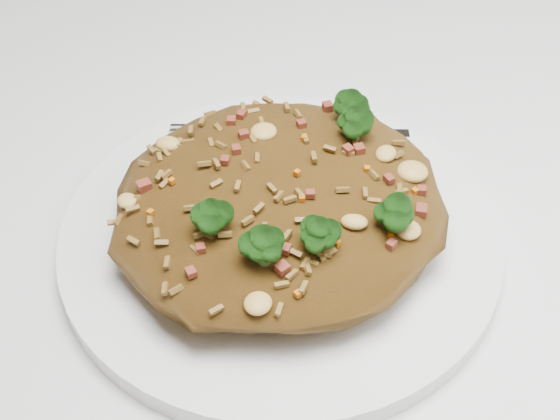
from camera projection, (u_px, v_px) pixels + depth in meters
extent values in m
cube|color=silver|center=(178.00, 268.00, 0.49)|extent=(1.20, 0.80, 0.04)
cylinder|color=brown|center=(390.00, 134.00, 1.17)|extent=(0.06, 0.06, 0.71)
cylinder|color=white|center=(280.00, 236.00, 0.47)|extent=(0.26, 0.26, 0.01)
ellipsoid|color=brown|center=(280.00, 203.00, 0.45)|extent=(0.20, 0.18, 0.04)
ellipsoid|color=#0F3E08|center=(355.00, 122.00, 0.46)|extent=(0.02, 0.02, 0.02)
ellipsoid|color=#0F3E08|center=(264.00, 244.00, 0.39)|extent=(0.02, 0.02, 0.02)
ellipsoid|color=#0F3E08|center=(351.00, 106.00, 0.47)|extent=(0.02, 0.02, 0.02)
ellipsoid|color=#0F3E08|center=(397.00, 211.00, 0.41)|extent=(0.02, 0.02, 0.02)
ellipsoid|color=#0F3E08|center=(319.00, 233.00, 0.39)|extent=(0.02, 0.02, 0.02)
ellipsoid|color=#0F3E08|center=(211.00, 215.00, 0.40)|extent=(0.02, 0.02, 0.02)
cube|color=silver|center=(359.00, 134.00, 0.52)|extent=(0.08, 0.07, 0.00)
cube|color=silver|center=(215.00, 134.00, 0.53)|extent=(0.04, 0.04, 0.00)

